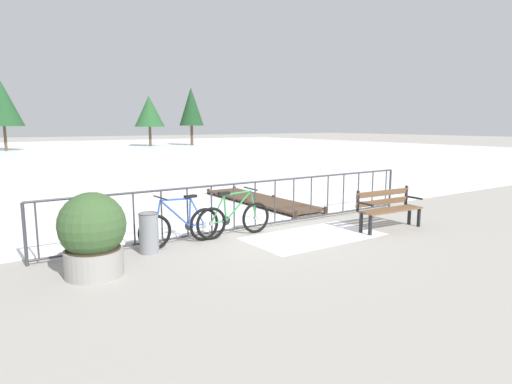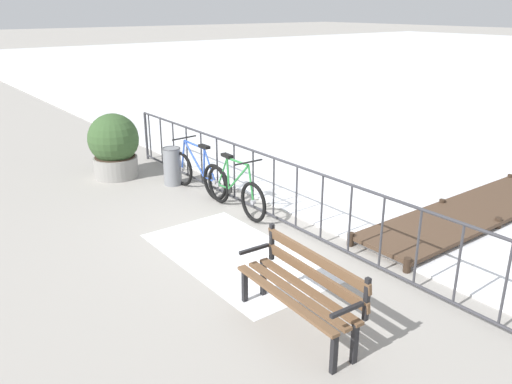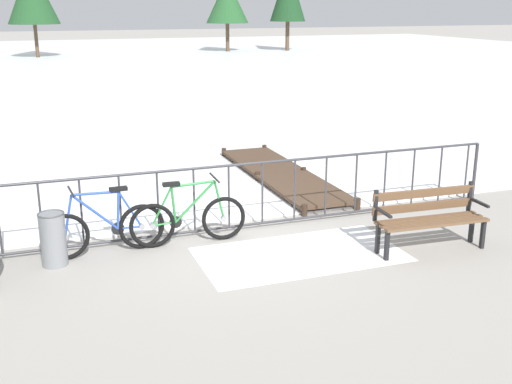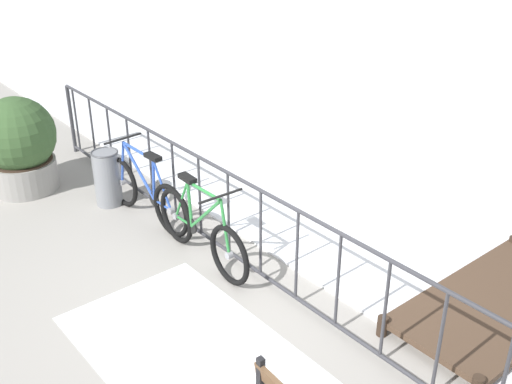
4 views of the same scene
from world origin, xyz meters
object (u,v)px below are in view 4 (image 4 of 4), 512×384
object	(u,v)px
planter_with_shrub	(19,144)
trash_bin	(107,177)
bicycle_near_railing	(145,193)
bicycle_second	(201,231)

from	to	relation	value
planter_with_shrub	trash_bin	world-z (taller)	planter_with_shrub
bicycle_near_railing	planter_with_shrub	world-z (taller)	planter_with_shrub
trash_bin	planter_with_shrub	bearing A→B (deg)	-149.18
bicycle_near_railing	bicycle_second	bearing A→B (deg)	-0.31
planter_with_shrub	trash_bin	bearing A→B (deg)	30.82
bicycle_near_railing	bicycle_second	xyz separation A→B (m)	(1.19, -0.01, 0.00)
bicycle_second	trash_bin	world-z (taller)	bicycle_second
trash_bin	bicycle_second	bearing A→B (deg)	4.62
bicycle_second	planter_with_shrub	distance (m)	3.13
bicycle_second	trash_bin	size ratio (longest dim) A/B	2.34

